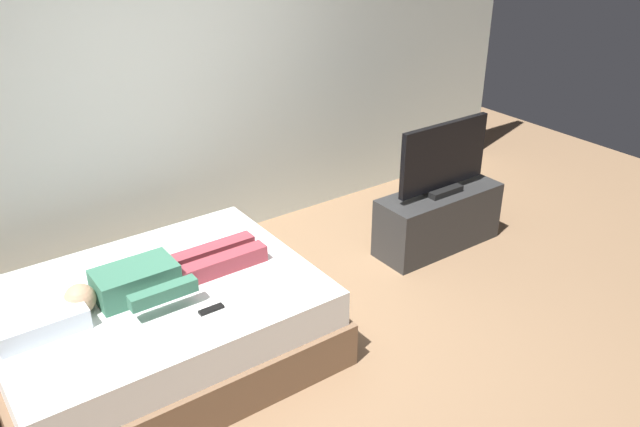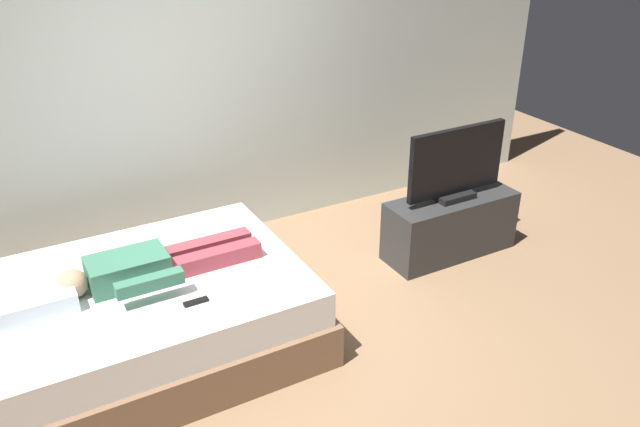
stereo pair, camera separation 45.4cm
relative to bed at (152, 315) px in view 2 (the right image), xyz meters
The scene contains 8 objects.
ground_plane 0.91m from the bed, 32.10° to the right, with size 10.00×10.00×0.00m, color #8C6B4C.
back_wall 2.09m from the bed, 49.46° to the left, with size 6.40×0.10×2.80m, color silver.
bed is the anchor object (origin of this frame).
pillow 0.75m from the bed, behind, with size 0.48×0.34×0.12m, color white.
person 0.36m from the bed, ahead, with size 1.26×0.46×0.18m.
remote 0.53m from the bed, 65.96° to the right, with size 0.15×0.04×0.02m, color black.
tv_stand 2.49m from the bed, ahead, with size 1.10×0.40×0.50m, color #2D2D2D.
tv 2.54m from the bed, ahead, with size 0.88×0.20×0.59m.
Camera 2 is at (-1.48, -3.08, 2.75)m, focal length 36.66 mm.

